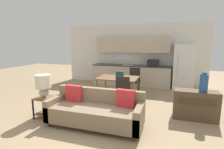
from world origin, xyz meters
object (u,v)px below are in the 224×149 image
object	(u,v)px
table_lamp	(43,84)
dining_chair_far_right	(134,79)
refrigerator	(183,67)
dining_table	(118,79)
couch	(96,111)
side_table	(46,104)
dining_chair_near_right	(124,91)
credenza	(195,105)
vase	(204,83)
laptop	(119,76)

from	to	relation	value
table_lamp	dining_chair_far_right	world-z (taller)	table_lamp
refrigerator	dining_chair_far_right	bearing A→B (deg)	-147.88
dining_table	table_lamp	world-z (taller)	table_lamp
dining_table	couch	world-z (taller)	couch
side_table	dining_chair_near_right	xyz separation A→B (m)	(1.71, 1.23, 0.17)
credenza	vase	distance (m)	0.59
couch	side_table	xyz separation A→B (m)	(-1.38, 0.01, 0.01)
side_table	table_lamp	bearing A→B (deg)	-101.69
couch	vase	bearing A→B (deg)	23.39
dining_chair_far_right	dining_chair_near_right	bearing A→B (deg)	-97.15
credenza	laptop	distance (m)	2.52
dining_table	credenza	bearing A→B (deg)	-24.47
vase	dining_chair_far_right	world-z (taller)	vase
couch	dining_chair_near_right	distance (m)	1.30
dining_table	couch	xyz separation A→B (m)	(0.09, -2.08, -0.32)
vase	dining_chair_near_right	distance (m)	2.06
dining_chair_near_right	dining_chair_far_right	distance (m)	1.68
side_table	vase	xyz separation A→B (m)	(3.71, 1.00, 0.59)
dining_table	vase	size ratio (longest dim) A/B	2.85
dining_chair_near_right	table_lamp	bearing A→B (deg)	39.52
refrigerator	laptop	xyz separation A→B (m)	(-2.14, -1.93, -0.14)
dining_table	couch	distance (m)	2.11
dining_chair_near_right	credenza	bearing A→B (deg)	176.90
couch	table_lamp	bearing A→B (deg)	-179.07
dining_chair_near_right	dining_table	bearing A→B (deg)	-60.38
dining_chair_far_right	laptop	size ratio (longest dim) A/B	2.78
vase	dining_chair_near_right	size ratio (longest dim) A/B	0.49
dining_chair_near_right	laptop	world-z (taller)	dining_chair_near_right
refrigerator	side_table	distance (m)	5.34
refrigerator	laptop	bearing A→B (deg)	-137.92
table_lamp	vase	world-z (taller)	vase
couch	credenza	size ratio (longest dim) A/B	2.10
side_table	vase	distance (m)	3.89
vase	dining_chair_far_right	xyz separation A→B (m)	(-2.00, 1.92, -0.43)
refrigerator	couch	bearing A→B (deg)	-117.40
credenza	laptop	xyz separation A→B (m)	(-2.25, 1.06, 0.41)
refrigerator	dining_chair_near_right	world-z (taller)	refrigerator
table_lamp	dining_chair_far_right	bearing A→B (deg)	59.87
side_table	dining_chair_near_right	distance (m)	2.12
table_lamp	credenza	size ratio (longest dim) A/B	0.57
couch	vase	world-z (taller)	vase
couch	laptop	distance (m)	2.15
dining_table	laptop	xyz separation A→B (m)	(0.04, 0.02, 0.11)
dining_chair_far_right	side_table	bearing A→B (deg)	-127.68
side_table	table_lamp	size ratio (longest dim) A/B	0.90
couch	table_lamp	size ratio (longest dim) A/B	3.70
credenza	laptop	world-z (taller)	laptop
refrigerator	dining_table	xyz separation A→B (m)	(-2.18, -1.95, -0.25)
table_lamp	laptop	xyz separation A→B (m)	(1.34, 2.13, -0.10)
dining_table	side_table	xyz separation A→B (m)	(-1.29, -2.07, -0.31)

